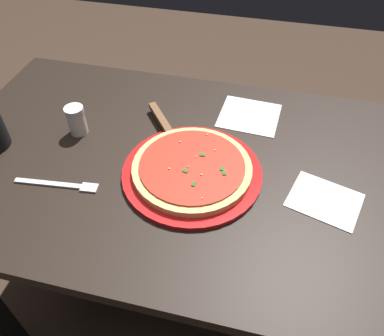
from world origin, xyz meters
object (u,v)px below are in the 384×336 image
Objects in this scene: pizza_server at (166,128)px; napkin_loose_left at (325,200)px; serving_plate at (192,173)px; pizza at (192,168)px; napkin_folded_right at (249,116)px; parmesan_shaker at (76,120)px; fork at (61,185)px.

napkin_loose_left is (0.38, -0.13, -0.02)m from pizza_server.
pizza_server is (-0.09, 0.12, 0.01)m from serving_plate.
pizza is 1.75× the size of napkin_folded_right.
parmesan_shaker is at bearing 171.87° from napkin_loose_left.
pizza is 0.29m from fork.
fork is at bearing -170.63° from napkin_loose_left.
fork reaches higher than napkin_folded_right.
parmesan_shaker reaches higher than napkin_loose_left.
fork is at bearing -127.74° from pizza_server.
parmesan_shaker is at bearing -157.72° from napkin_folded_right.
pizza is 1.87× the size of napkin_loose_left.
fork is at bearing -76.86° from parmesan_shaker.
serving_plate is 0.26m from napkin_folded_right.
napkin_folded_right is at bearing 68.42° from pizza.
fork is at bearing -136.69° from napkin_folded_right.
pizza is 1.41× the size of fork.
fork is (-0.27, -0.10, -0.00)m from serving_plate.
pizza_server is 1.34× the size of napkin_folded_right.
napkin_loose_left is at bearing -52.60° from napkin_folded_right.
parmesan_shaker is (-0.04, 0.18, 0.04)m from fork.
napkin_folded_right is 0.81× the size of fork.
parmesan_shaker is (-0.31, 0.08, 0.03)m from serving_plate.
serving_plate is 2.06× the size of napkin_folded_right.
parmesan_shaker reaches higher than napkin_folded_right.
napkin_loose_left is at bearing -1.67° from pizza.
napkin_folded_right is 0.32m from napkin_loose_left.
napkin_loose_left is 0.60m from parmesan_shaker.
parmesan_shaker is at bearing 103.14° from fork.
serving_plate is 0.32m from parmesan_shaker.
pizza_server reaches higher than fork.
pizza_server is at bearing 12.20° from parmesan_shaker.
pizza_server is (-0.09, 0.12, -0.00)m from pizza.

